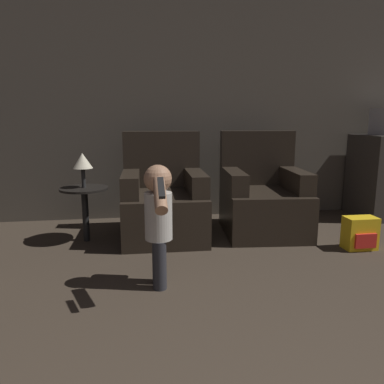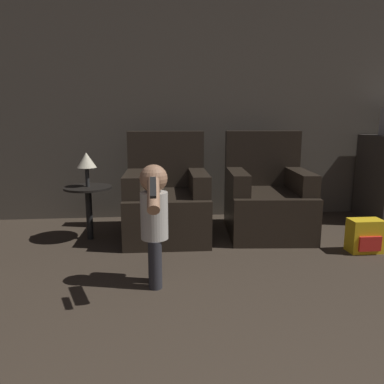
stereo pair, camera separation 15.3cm
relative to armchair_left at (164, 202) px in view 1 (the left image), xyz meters
The scene contains 7 objects.
wall_back 1.24m from the armchair_left, 75.08° to the left, with size 8.40×0.05×2.60m.
armchair_left is the anchor object (origin of this frame).
armchair_right 1.00m from the armchair_left, ahead, with size 0.85×0.95×1.01m.
person_toddler 1.16m from the armchair_left, 95.70° to the right, with size 0.19×0.58×0.84m.
toy_backpack 1.82m from the armchair_left, 21.18° to the right, with size 0.28×0.19×0.29m.
side_table 0.74m from the armchair_left, behind, with size 0.44×0.44×0.51m.
lamp 0.85m from the armchair_left, behind, with size 0.18×0.18×0.32m.
Camera 1 is at (-0.45, 0.17, 1.13)m, focal length 35.00 mm.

